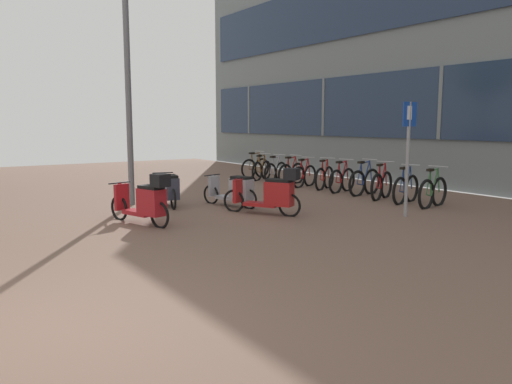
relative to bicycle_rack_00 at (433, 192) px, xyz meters
name	(u,v)px	position (x,y,z in m)	size (l,w,h in m)	color
ground	(170,310)	(-7.84, -2.55, -0.37)	(21.00, 40.00, 0.13)	black
bicycle_rack_00	(433,192)	(0.00, 0.00, 0.00)	(1.36, 0.48, 1.00)	black
bicycle_rack_01	(406,189)	(-0.02, 0.77, 0.00)	(1.34, 0.49, 0.98)	black
bicycle_rack_02	(382,186)	(-0.03, 1.54, 0.00)	(1.32, 0.58, 1.01)	black
bicycle_rack_03	(364,182)	(0.14, 2.31, 0.01)	(1.41, 0.48, 1.02)	black
bicycle_rack_04	(342,180)	(0.03, 3.08, -0.01)	(1.32, 0.49, 0.97)	black
bicycle_rack_05	(324,178)	(0.05, 3.85, -0.01)	(1.22, 0.60, 0.96)	black
bicycle_rack_06	(304,176)	(-0.09, 4.62, -0.02)	(1.27, 0.52, 0.95)	black
bicycle_rack_07	(291,173)	(0.01, 5.39, -0.01)	(1.31, 0.47, 0.97)	black
bicycle_rack_08	(276,172)	(-0.06, 6.16, -0.02)	(1.28, 0.55, 0.95)	black
bicycle_rack_09	(262,170)	(-0.10, 6.93, -0.02)	(1.21, 0.64, 0.95)	black
bicycle_rack_10	(255,168)	(0.16, 7.71, 0.00)	(1.35, 0.48, 0.99)	black
scooter_near	(169,189)	(-5.07, 3.58, 0.06)	(0.67, 1.69, 0.79)	black
scooter_mid	(272,193)	(-3.72, 1.30, 0.12)	(1.09, 1.64, 1.05)	black
scooter_far	(146,201)	(-6.38, 1.76, 0.12)	(0.79, 1.74, 1.05)	black
scooter_extra	(235,190)	(-3.83, 2.63, 0.04)	(0.75, 1.63, 0.76)	black
parking_sign	(408,146)	(-1.49, -0.45, 1.14)	(0.40, 0.07, 2.39)	gray
lamp_post	(128,77)	(-5.72, 4.33, 2.68)	(0.20, 0.52, 5.42)	slate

